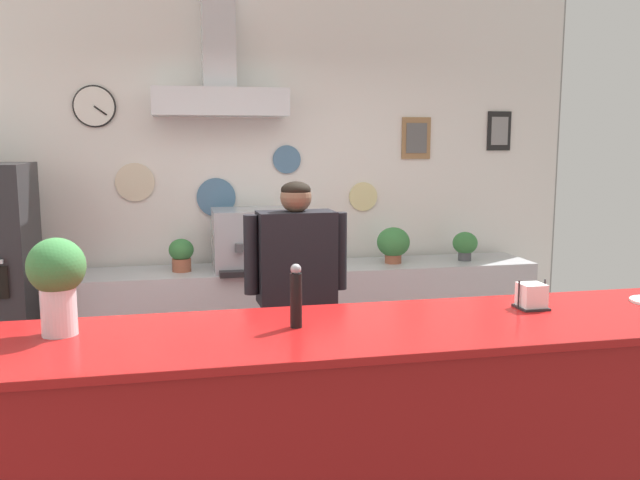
# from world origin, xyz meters

# --- Properties ---
(back_wall_assembly) EXTENTS (5.31, 2.76, 3.07)m
(back_wall_assembly) POSITION_xyz_m (-0.01, 2.15, 1.63)
(back_wall_assembly) COLOR gray
(back_wall_assembly) RESTS_ON ground_plane
(service_counter) EXTENTS (3.86, 0.74, 1.10)m
(service_counter) POSITION_xyz_m (0.00, -0.52, 0.55)
(service_counter) COLOR maroon
(service_counter) RESTS_ON ground_plane
(back_prep_counter) EXTENTS (3.43, 0.55, 0.88)m
(back_prep_counter) POSITION_xyz_m (0.43, 1.89, 0.43)
(back_prep_counter) COLOR #B7BABF
(back_prep_counter) RESTS_ON ground_plane
(shop_worker) EXTENTS (0.59, 0.24, 1.60)m
(shop_worker) POSITION_xyz_m (0.08, 0.65, 0.85)
(shop_worker) COLOR #232328
(shop_worker) RESTS_ON ground_plane
(espresso_machine) EXTENTS (0.56, 0.54, 0.45)m
(espresso_machine) POSITION_xyz_m (-0.05, 1.87, 1.10)
(espresso_machine) COLOR #A3A5AD
(espresso_machine) RESTS_ON back_prep_counter
(potted_thyme) EXTENTS (0.25, 0.25, 0.28)m
(potted_thyme) POSITION_xyz_m (1.06, 1.88, 1.04)
(potted_thyme) COLOR #9E563D
(potted_thyme) RESTS_ON back_prep_counter
(potted_basil) EXTENTS (0.18, 0.18, 0.24)m
(potted_basil) POSITION_xyz_m (-0.55, 1.88, 1.01)
(potted_basil) COLOR #9E563D
(potted_basil) RESTS_ON back_prep_counter
(potted_rosemary) EXTENTS (0.18, 0.18, 0.21)m
(potted_rosemary) POSITION_xyz_m (0.51, 1.91, 1.00)
(potted_rosemary) COLOR #4C4C51
(potted_rosemary) RESTS_ON back_prep_counter
(potted_sage) EXTENTS (0.20, 0.20, 0.23)m
(potted_sage) POSITION_xyz_m (1.65, 1.87, 1.01)
(potted_sage) COLOR #4C4C51
(potted_sage) RESTS_ON back_prep_counter
(napkin_holder) EXTENTS (0.13, 0.12, 0.13)m
(napkin_holder) POSITION_xyz_m (0.92, -0.41, 1.15)
(napkin_holder) COLOR #262628
(napkin_holder) RESTS_ON service_counter
(basil_vase) EXTENTS (0.21, 0.21, 0.37)m
(basil_vase) POSITION_xyz_m (-1.01, -0.40, 1.31)
(basil_vase) COLOR silver
(basil_vase) RESTS_ON service_counter
(pepper_grinder) EXTENTS (0.05, 0.05, 0.25)m
(pepper_grinder) POSITION_xyz_m (-0.12, -0.48, 1.22)
(pepper_grinder) COLOR black
(pepper_grinder) RESTS_ON service_counter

